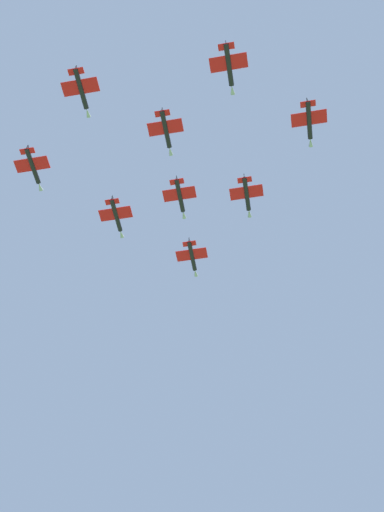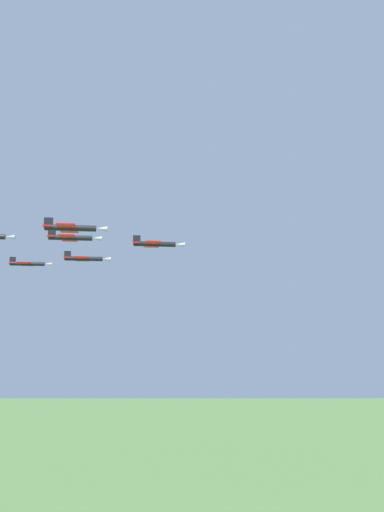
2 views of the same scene
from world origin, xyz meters
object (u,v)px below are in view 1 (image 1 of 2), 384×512
object	(u,v)px
jet_starboard_trail	(81,90)
jet_tail_end	(229,66)
jet_starboard_inner	(247,195)
jet_center_rear	(309,121)
jet_lead	(192,257)
jet_port_inner	(116,216)
jet_starboard_outer	(33,167)
jet_port_outer	(180,197)
jet_port_trail	(166,130)

from	to	relation	value
jet_starboard_trail	jet_tail_end	size ratio (longest dim) A/B	1.00
jet_starboard_inner	jet_center_rear	xyz separation A→B (m)	(26.13, 7.66, 1.07)
jet_lead	jet_starboard_inner	xyz separation A→B (m)	(26.13, 7.66, -0.28)
jet_port_inner	jet_starboard_trail	xyz separation A→B (m)	(33.79, -18.48, 0.82)
jet_starboard_inner	jet_starboard_outer	size ratio (longest dim) A/B	1.00
jet_port_outer	jet_tail_end	world-z (taller)	jet_port_outer
jet_port_outer	jet_starboard_trail	size ratio (longest dim) A/B	1.00
jet_starboard_inner	jet_port_trail	distance (m)	30.10
jet_lead	jet_port_outer	distance (m)	21.21
jet_port_outer	jet_lead	bearing A→B (deg)	90.00
jet_port_outer	jet_starboard_trail	world-z (taller)	jet_port_outer
jet_port_inner	jet_starboard_trail	distance (m)	38.52
jet_starboard_inner	jet_port_outer	xyz separation A→B (m)	(-7.55, -17.82, 1.37)
jet_starboard_outer	jet_tail_end	distance (m)	60.89
jet_port_inner	jet_port_outer	distance (m)	19.52
jet_port_outer	jet_port_trail	world-z (taller)	jet_port_outer
jet_center_rear	jet_port_trail	distance (m)	38.70
jet_starboard_outer	jet_port_inner	bearing A→B (deg)	45.00
jet_starboard_outer	jet_tail_end	xyz separation A→B (m)	(44.61, 41.44, -0.41)
jet_center_rear	jet_starboard_inner	bearing A→B (deg)	135.00
jet_port_trail	jet_starboard_outer	bearing A→B (deg)	174.29
jet_center_rear	jet_starboard_trail	xyz separation A→B (m)	(-10.82, -59.92, -1.44)
jet_port_inner	jet_starboard_outer	world-z (taller)	jet_starboard_outer
jet_starboard_outer	jet_tail_end	world-z (taller)	jet_starboard_outer
jet_starboard_inner	jet_port_inner	bearing A→B (deg)	180.00
jet_port_outer	jet_port_trail	xyz separation A→B (m)	(18.58, -10.16, -0.19)
jet_port_inner	jet_starboard_trail	size ratio (longest dim) A/B	1.00
jet_starboard_trail	jet_tail_end	xyz separation A→B (m)	(18.48, 33.79, -0.56)
jet_starboard_outer	jet_port_trail	world-z (taller)	jet_port_trail
jet_starboard_outer	jet_center_rear	bearing A→B (deg)	0.00
jet_starboard_outer	jet_center_rear	xyz separation A→B (m)	(36.95, 67.58, 1.60)
jet_port_inner	jet_port_trail	size ratio (longest dim) A/B	1.00
jet_lead	jet_port_outer	xyz separation A→B (m)	(18.58, -10.16, 1.08)
jet_port_inner	jet_starboard_inner	distance (m)	38.53
jet_lead	jet_starboard_trail	size ratio (longest dim) A/B	1.00
jet_center_rear	jet_starboard_trail	distance (m)	60.91
jet_lead	jet_tail_end	world-z (taller)	jet_lead
jet_port_inner	jet_tail_end	size ratio (longest dim) A/B	1.00
jet_port_outer	jet_center_rear	size ratio (longest dim) A/B	1.00
jet_tail_end	jet_port_outer	bearing A→B (deg)	117.76
jet_center_rear	jet_tail_end	world-z (taller)	jet_center_rear
jet_port_outer	jet_starboard_outer	distance (m)	42.27
jet_lead	jet_starboard_outer	xyz separation A→B (m)	(15.31, -52.27, -0.81)
jet_port_inner	jet_starboard_outer	distance (m)	27.24
jet_port_outer	jet_starboard_outer	xyz separation A→B (m)	(-3.27, -42.10, -1.89)
jet_port_outer	jet_starboard_trail	xyz separation A→B (m)	(22.86, -34.45, -1.74)
jet_port_trail	jet_starboard_trail	xyz separation A→B (m)	(4.28, -24.28, -1.54)
jet_port_outer	jet_tail_end	bearing A→B (deg)	-62.24
jet_lead	jet_starboard_inner	bearing A→B (deg)	-45.00
jet_starboard_inner	jet_tail_end	bearing A→B (deg)	-90.00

